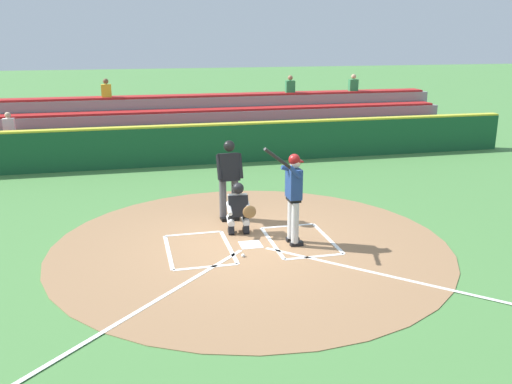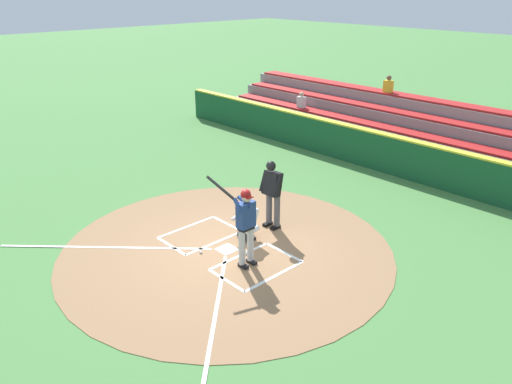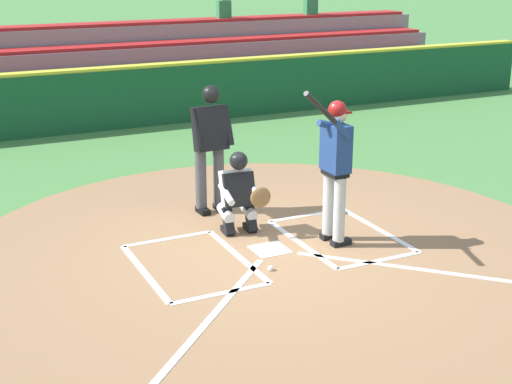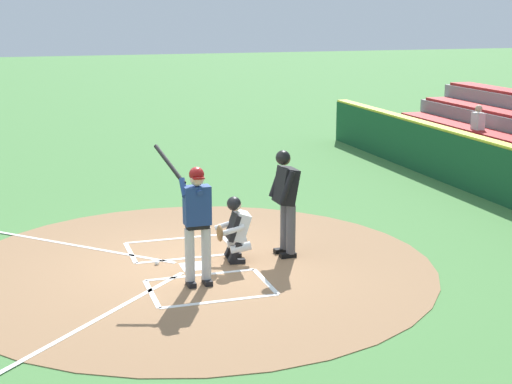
{
  "view_description": "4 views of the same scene",
  "coord_description": "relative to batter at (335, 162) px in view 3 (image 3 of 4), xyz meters",
  "views": [
    {
      "loc": [
        2.32,
        10.15,
        4.12
      ],
      "look_at": [
        -0.05,
        0.24,
        1.19
      ],
      "focal_mm": 38.65,
      "sensor_mm": 36.0,
      "label": 1
    },
    {
      "loc": [
        -8.29,
        6.8,
        6.0
      ],
      "look_at": [
        0.2,
        -1.16,
        1.13
      ],
      "focal_mm": 35.27,
      "sensor_mm": 36.0,
      "label": 2
    },
    {
      "loc": [
        3.92,
        7.74,
        3.62
      ],
      "look_at": [
        0.31,
        0.24,
        0.89
      ],
      "focal_mm": 51.92,
      "sensor_mm": 36.0,
      "label": 3
    },
    {
      "loc": [
        -11.93,
        2.72,
        4.2
      ],
      "look_at": [
        0.44,
        -1.22,
        1.1
      ],
      "focal_mm": 54.23,
      "sensor_mm": 36.0,
      "label": 4
    }
  ],
  "objects": [
    {
      "name": "ground_plane",
      "position": [
        0.84,
        -0.14,
        -1.1
      ],
      "size": [
        120.0,
        120.0,
        0.0
      ],
      "primitive_type": "plane",
      "color": "#4C8442"
    },
    {
      "name": "dirt_circle",
      "position": [
        0.84,
        -0.14,
        -1.09
      ],
      "size": [
        8.0,
        8.0,
        0.01
      ],
      "primitive_type": "cylinder",
      "color": "#99704C",
      "rests_on": "ground"
    },
    {
      "name": "home_plate_and_chalk",
      "position": [
        0.84,
        0.74,
        -1.08
      ],
      "size": [
        7.93,
        4.91,
        0.01
      ],
      "color": "white",
      "rests_on": "dirt_circle"
    },
    {
      "name": "batter",
      "position": [
        0.0,
        0.0,
        0.0
      ],
      "size": [
        0.92,
        0.72,
        2.13
      ],
      "color": "#BCBCBC",
      "rests_on": "ground"
    },
    {
      "name": "catcher",
      "position": [
        0.93,
        -0.88,
        -0.51
      ],
      "size": [
        0.59,
        0.64,
        1.13
      ],
      "color": "black",
      "rests_on": "ground"
    },
    {
      "name": "plate_umpire",
      "position": [
        0.96,
        -1.79,
        -0.02
      ],
      "size": [
        0.59,
        0.42,
        1.86
      ],
      "color": "#4C4C51",
      "rests_on": "ground"
    },
    {
      "name": "baseball",
      "position": [
        1.12,
        0.43,
        -1.06
      ],
      "size": [
        0.07,
        0.07,
        0.07
      ],
      "primitive_type": "sphere",
      "color": "white",
      "rests_on": "ground"
    },
    {
      "name": "backstop_wall",
      "position": [
        0.84,
        -7.64,
        -0.45
      ],
      "size": [
        22.0,
        0.36,
        1.31
      ],
      "color": "#19512D",
      "rests_on": "ground"
    },
    {
      "name": "bleacher_stand",
      "position": [
        0.84,
        -10.34,
        -0.39
      ],
      "size": [
        20.0,
        3.4,
        2.55
      ],
      "color": "gray",
      "rests_on": "ground"
    }
  ]
}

